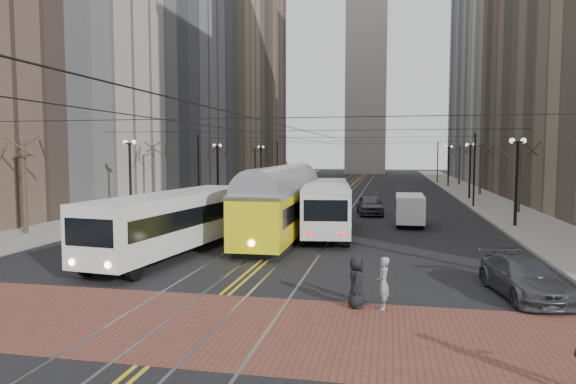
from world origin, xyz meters
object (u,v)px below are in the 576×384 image
at_px(rear_bus, 326,208).
at_px(cargo_van, 410,210).
at_px(streetcar, 282,210).
at_px(sedan_parked, 523,277).
at_px(clock_tower, 367,14).
at_px(transit_bus, 174,224).
at_px(pedestrian_b, 383,283).
at_px(pedestrian_a, 356,282).
at_px(sedan_grey, 370,205).

distance_m(rear_bus, cargo_van, 6.59).
distance_m(streetcar, sedan_parked, 14.74).
bearing_deg(clock_tower, transit_bus, -92.69).
bearing_deg(streetcar, pedestrian_b, -65.23).
relative_size(pedestrian_a, pedestrian_b, 1.00).
xyz_separation_m(transit_bus, rear_bus, (6.35, 8.25, 0.04)).
distance_m(streetcar, sedan_grey, 13.02).
bearing_deg(streetcar, cargo_van, 40.46).
height_order(streetcar, pedestrian_b, streetcar).
distance_m(cargo_van, pedestrian_a, 19.18).
xyz_separation_m(streetcar, pedestrian_b, (5.93, -12.60, -0.78)).
height_order(transit_bus, cargo_van, transit_bus).
relative_size(cargo_van, pedestrian_b, 2.83).
bearing_deg(pedestrian_a, clock_tower, -1.92).
xyz_separation_m(sedan_parked, pedestrian_a, (-5.55, -2.44, 0.18)).
relative_size(cargo_van, pedestrian_a, 2.82).
bearing_deg(clock_tower, sedan_parked, -84.27).
bearing_deg(sedan_parked, sedan_grey, 95.27).
bearing_deg(sedan_parked, pedestrian_a, -166.24).
xyz_separation_m(clock_tower, streetcar, (-0.50, -90.90, -34.34)).
distance_m(rear_bus, sedan_parked, 15.04).
distance_m(transit_bus, sedan_parked, 15.31).
distance_m(sedan_grey, pedestrian_b, 24.81).
xyz_separation_m(clock_tower, pedestrian_a, (4.59, -103.50, -35.12)).
relative_size(sedan_grey, pedestrian_a, 2.78).
bearing_deg(cargo_van, pedestrian_a, -96.73).
bearing_deg(rear_bus, transit_bus, -134.12).
relative_size(sedan_parked, pedestrian_a, 2.76).
bearing_deg(clock_tower, pedestrian_b, -87.00).
bearing_deg(rear_bus, clock_tower, 84.61).
relative_size(clock_tower, rear_bus, 5.60).
bearing_deg(sedan_parked, transit_bus, 153.91).
height_order(streetcar, sedan_grey, streetcar).
bearing_deg(cargo_van, clock_tower, 94.97).
relative_size(clock_tower, transit_bus, 5.50).
distance_m(streetcar, rear_bus, 3.28).
bearing_deg(pedestrian_a, sedan_parked, -70.70).
distance_m(streetcar, pedestrian_a, 13.61).
distance_m(sedan_grey, sedan_parked, 23.14).
distance_m(clock_tower, pedestrian_a, 109.39).
distance_m(pedestrian_a, pedestrian_b, 0.84).
bearing_deg(pedestrian_a, pedestrian_b, -94.46).
height_order(transit_bus, rear_bus, rear_bus).
distance_m(streetcar, pedestrian_b, 13.95).
bearing_deg(streetcar, rear_bus, 44.97).
distance_m(cargo_van, sedan_parked, 16.90).
bearing_deg(sedan_grey, sedan_parked, -83.14).
relative_size(transit_bus, sedan_grey, 2.60).
relative_size(rear_bus, sedan_grey, 2.55).
bearing_deg(cargo_van, transit_bus, -132.61).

